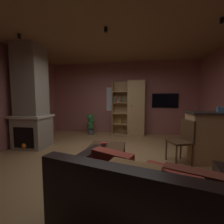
% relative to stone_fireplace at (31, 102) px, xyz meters
% --- Properties ---
extents(floor, '(5.73, 5.42, 0.02)m').
position_rel_stone_fireplace_xyz_m(floor, '(2.32, -0.58, -1.28)').
color(floor, '#A37A4C').
rests_on(floor, ground).
extents(wall_back, '(5.85, 0.06, 2.82)m').
position_rel_stone_fireplace_xyz_m(wall_back, '(2.32, 2.16, 0.14)').
color(wall_back, '#9E5B56').
rests_on(wall_back, ground).
extents(ceiling, '(5.73, 5.42, 0.02)m').
position_rel_stone_fireplace_xyz_m(ceiling, '(2.32, -0.58, 1.55)').
color(ceiling, '#8E6B47').
extents(window_pane_back, '(0.55, 0.01, 0.94)m').
position_rel_stone_fireplace_xyz_m(window_pane_back, '(1.99, 2.13, 0.10)').
color(window_pane_back, white).
extents(stone_fireplace, '(0.92, 0.79, 2.82)m').
position_rel_stone_fireplace_xyz_m(stone_fireplace, '(0.00, 0.00, 0.00)').
color(stone_fireplace, gray).
rests_on(stone_fireplace, ground).
extents(bookshelf_cabinet, '(1.21, 0.41, 2.05)m').
position_rel_stone_fireplace_xyz_m(bookshelf_cabinet, '(2.81, 1.89, -0.25)').
color(bookshelf_cabinet, tan).
rests_on(bookshelf_cabinet, ground).
extents(kitchen_bar_counter, '(1.43, 0.65, 1.09)m').
position_rel_stone_fireplace_xyz_m(kitchen_bar_counter, '(4.73, -0.24, -0.73)').
color(kitchen_bar_counter, tan).
rests_on(kitchen_bar_counter, ground).
extents(tissue_box, '(0.14, 0.14, 0.11)m').
position_rel_stone_fireplace_xyz_m(tissue_box, '(4.63, -0.27, -0.13)').
color(tissue_box, '#598CBF').
rests_on(tissue_box, kitchen_bar_counter).
extents(leather_couch, '(1.84, 1.31, 0.84)m').
position_rel_stone_fireplace_xyz_m(leather_couch, '(2.96, -2.22, -0.96)').
color(leather_couch, black).
rests_on(leather_couch, ground).
extents(coffee_table, '(0.70, 0.67, 0.43)m').
position_rel_stone_fireplace_xyz_m(coffee_table, '(2.32, -0.88, -0.92)').
color(coffee_table, '#4C331E').
rests_on(coffee_table, ground).
extents(table_book_0, '(0.13, 0.13, 0.03)m').
position_rel_stone_fireplace_xyz_m(table_book_0, '(2.25, -0.85, -0.82)').
color(table_book_0, '#B22D2D').
rests_on(table_book_0, coffee_table).
extents(table_book_1, '(0.12, 0.10, 0.02)m').
position_rel_stone_fireplace_xyz_m(table_book_1, '(2.25, -0.86, -0.80)').
color(table_book_1, '#387247').
rests_on(table_book_1, coffee_table).
extents(table_book_2, '(0.15, 0.11, 0.02)m').
position_rel_stone_fireplace_xyz_m(table_book_2, '(2.27, -0.88, -0.78)').
color(table_book_2, '#B22D2D').
rests_on(table_book_2, coffee_table).
extents(dining_chair, '(0.54, 0.54, 0.92)m').
position_rel_stone_fireplace_xyz_m(dining_chair, '(3.87, -0.40, -0.74)').
color(dining_chair, '#4C331E').
rests_on(dining_chair, ground).
extents(potted_floor_plant, '(0.30, 0.30, 0.81)m').
position_rel_stone_fireplace_xyz_m(potted_floor_plant, '(1.17, 1.66, -0.85)').
color(potted_floor_plant, '#4C4C51').
rests_on(potted_floor_plant, ground).
extents(wall_mounted_tv, '(0.96, 0.06, 0.54)m').
position_rel_stone_fireplace_xyz_m(wall_mounted_tv, '(3.98, 2.10, 0.04)').
color(wall_mounted_tv, black).
extents(track_light_spot_0, '(0.07, 0.07, 0.09)m').
position_rel_stone_fireplace_xyz_m(track_light_spot_0, '(0.31, -0.66, 1.47)').
color(track_light_spot_0, black).
extents(track_light_spot_1, '(0.07, 0.07, 0.09)m').
position_rel_stone_fireplace_xyz_m(track_light_spot_1, '(2.26, -0.64, 1.47)').
color(track_light_spot_1, black).
extents(track_light_spot_2, '(0.07, 0.07, 0.09)m').
position_rel_stone_fireplace_xyz_m(track_light_spot_2, '(4.37, -0.63, 1.47)').
color(track_light_spot_2, black).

